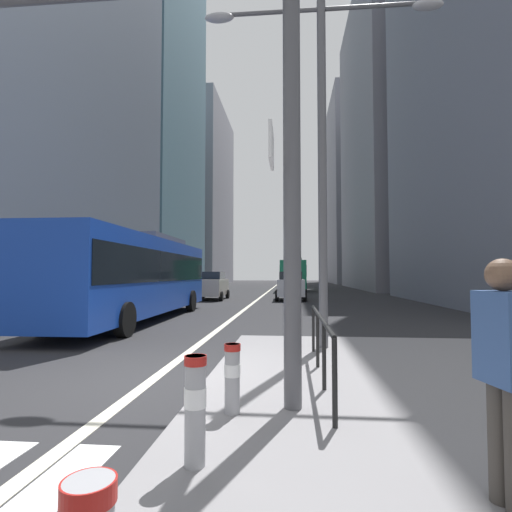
# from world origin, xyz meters

# --- Properties ---
(ground_plane) EXTENTS (160.00, 160.00, 0.00)m
(ground_plane) POSITION_xyz_m (0.00, 20.00, 0.00)
(ground_plane) COLOR #28282B
(lane_centre_line) EXTENTS (0.20, 80.00, 0.01)m
(lane_centre_line) POSITION_xyz_m (0.00, 30.00, 0.01)
(lane_centre_line) COLOR beige
(lane_centre_line) RESTS_ON ground
(office_tower_left_mid) EXTENTS (10.57, 19.66, 48.84)m
(office_tower_left_mid) POSITION_xyz_m (-16.00, 41.50, 24.42)
(office_tower_left_mid) COLOR slate
(office_tower_left_mid) RESTS_ON ground
(office_tower_left_far) EXTENTS (10.57, 23.35, 34.32)m
(office_tower_left_far) POSITION_xyz_m (-16.00, 68.76, 17.16)
(office_tower_left_far) COLOR gray
(office_tower_left_far) RESTS_ON ground
(office_tower_right_mid) EXTENTS (13.72, 23.98, 36.71)m
(office_tower_right_mid) POSITION_xyz_m (17.00, 42.41, 18.36)
(office_tower_right_mid) COLOR gray
(office_tower_right_mid) RESTS_ON ground
(office_tower_right_far) EXTENTS (13.98, 23.53, 35.58)m
(office_tower_right_far) POSITION_xyz_m (17.00, 71.46, 17.79)
(office_tower_right_far) COLOR gray
(office_tower_right_far) RESTS_ON ground
(city_bus_blue_oncoming) EXTENTS (2.80, 11.91, 3.40)m
(city_bus_blue_oncoming) POSITION_xyz_m (-3.60, 8.10, 1.84)
(city_bus_blue_oncoming) COLOR #14389E
(city_bus_blue_oncoming) RESTS_ON ground
(city_bus_red_receding) EXTENTS (2.75, 11.40, 3.40)m
(city_bus_red_receding) POSITION_xyz_m (2.49, 35.71, 1.84)
(city_bus_red_receding) COLOR #198456
(city_bus_red_receding) RESTS_ON ground
(car_oncoming_mid) EXTENTS (2.12, 4.41, 1.94)m
(car_oncoming_mid) POSITION_xyz_m (-3.19, 20.30, 0.99)
(car_oncoming_mid) COLOR #B2A899
(car_oncoming_mid) RESTS_ON ground
(car_receding_near) EXTENTS (2.12, 4.22, 1.94)m
(car_receding_near) POSITION_xyz_m (2.28, 20.37, 0.99)
(car_receding_near) COLOR silver
(car_receding_near) RESTS_ON ground
(traffic_signal_gantry) EXTENTS (5.52, 0.65, 6.00)m
(traffic_signal_gantry) POSITION_xyz_m (0.54, -1.53, 4.08)
(traffic_signal_gantry) COLOR #515156
(traffic_signal_gantry) RESTS_ON median_island
(street_lamp_post) EXTENTS (5.50, 0.32, 8.00)m
(street_lamp_post) POSITION_xyz_m (3.06, 2.48, 5.28)
(street_lamp_post) COLOR #56565B
(street_lamp_post) RESTS_ON median_island
(bollard_left) EXTENTS (0.20, 0.20, 0.93)m
(bollard_left) POSITION_xyz_m (1.51, -3.03, 0.67)
(bollard_left) COLOR #99999E
(bollard_left) RESTS_ON median_island
(bollard_right) EXTENTS (0.20, 0.20, 0.81)m
(bollard_right) POSITION_xyz_m (1.64, -1.76, 0.60)
(bollard_right) COLOR #99999E
(bollard_right) RESTS_ON median_island
(pedestrian_railing) EXTENTS (0.06, 4.12, 0.98)m
(pedestrian_railing) POSITION_xyz_m (2.80, -0.05, 0.87)
(pedestrian_railing) COLOR black
(pedestrian_railing) RESTS_ON median_island
(pedestrian_waiting) EXTENTS (0.31, 0.42, 1.75)m
(pedestrian_waiting) POSITION_xyz_m (3.85, -3.42, 1.13)
(pedestrian_waiting) COLOR #423D38
(pedestrian_waiting) RESTS_ON median_island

